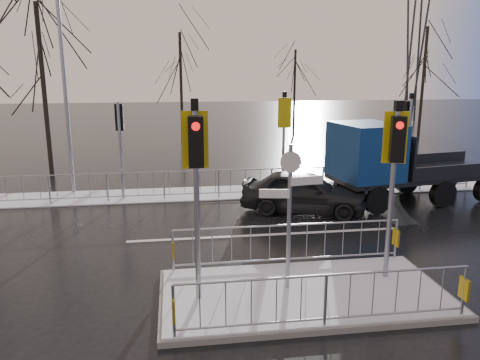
{
  "coord_description": "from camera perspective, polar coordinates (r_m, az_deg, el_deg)",
  "views": [
    {
      "loc": [
        -2.61,
        -8.74,
        4.69
      ],
      "look_at": [
        -0.89,
        3.22,
        1.8
      ],
      "focal_mm": 35.0,
      "sensor_mm": 36.0,
      "label": 1
    }
  ],
  "objects": [
    {
      "name": "ground",
      "position": [
        10.25,
        7.72,
        -13.89
      ],
      "size": [
        120.0,
        120.0,
        0.0
      ],
      "primitive_type": "plane",
      "color": "black",
      "rests_on": "ground"
    },
    {
      "name": "snow_verge",
      "position": [
        18.14,
        0.36,
        -1.47
      ],
      "size": [
        30.0,
        2.0,
        0.04
      ],
      "primitive_type": "cube",
      "color": "silver",
      "rests_on": "ground"
    },
    {
      "name": "lane_markings",
      "position": [
        9.97,
        8.26,
        -14.73
      ],
      "size": [
        8.0,
        11.38,
        0.01
      ],
      "color": "silver",
      "rests_on": "ground"
    },
    {
      "name": "traffic_island",
      "position": [
        10.09,
        7.71,
        -11.9
      ],
      "size": [
        6.0,
        3.04,
        4.15
      ],
      "color": "slate",
      "rests_on": "ground"
    },
    {
      "name": "far_kerb_fixtures",
      "position": [
        17.47,
        1.56,
        1.31
      ],
      "size": [
        18.0,
        0.65,
        3.83
      ],
      "color": "gray",
      "rests_on": "ground"
    },
    {
      "name": "car_far_lane",
      "position": [
        15.68,
        7.78,
        -1.4
      ],
      "size": [
        4.45,
        3.01,
        1.41
      ],
      "primitive_type": "imported",
      "rotation": [
        0.0,
        0.0,
        1.21
      ],
      "color": "black",
      "rests_on": "ground"
    },
    {
      "name": "flatbed_truck",
      "position": [
        17.13,
        17.47,
        2.21
      ],
      "size": [
        6.51,
        3.25,
        2.88
      ],
      "color": "black",
      "rests_on": "ground"
    },
    {
      "name": "tree_near_b",
      "position": [
        21.92,
        -23.11,
        13.6
      ],
      "size": [
        4.0,
        4.0,
        7.55
      ],
      "color": "black",
      "rests_on": "ground"
    },
    {
      "name": "tree_far_a",
      "position": [
        30.74,
        -7.26,
        13.59
      ],
      "size": [
        3.75,
        3.75,
        7.08
      ],
      "color": "black",
      "rests_on": "ground"
    },
    {
      "name": "tree_far_b",
      "position": [
        33.85,
        6.7,
        12.49
      ],
      "size": [
        3.25,
        3.25,
        6.14
      ],
      "color": "black",
      "rests_on": "ground"
    },
    {
      "name": "tree_far_c",
      "position": [
        34.06,
        21.6,
        13.3
      ],
      "size": [
        4.0,
        4.0,
        7.55
      ],
      "color": "black",
      "rests_on": "ground"
    },
    {
      "name": "street_lamp_left",
      "position": [
        18.64,
        -20.49,
        12.02
      ],
      "size": [
        1.25,
        0.18,
        8.2
      ],
      "color": "gray",
      "rests_on": "ground"
    }
  ]
}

